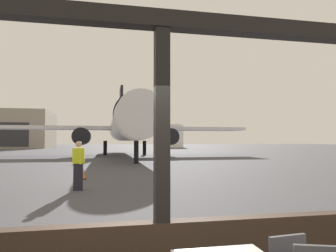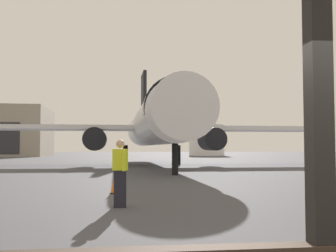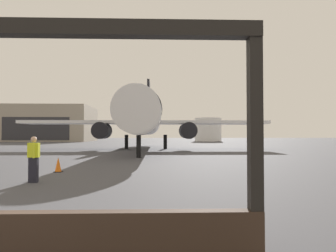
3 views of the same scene
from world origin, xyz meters
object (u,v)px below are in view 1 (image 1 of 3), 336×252
at_px(traffic_cone, 82,172).
at_px(fuel_storage_tank, 171,136).
at_px(ground_crew_worker, 78,165).
at_px(distant_hangar, 3,130).
at_px(airplane, 127,125).

relative_size(traffic_cone, fuel_storage_tank, 0.10).
height_order(ground_crew_worker, distant_hangar, distant_hangar).
distance_m(traffic_cone, fuel_storage_tank, 68.23).
bearing_deg(fuel_storage_tank, airplane, -108.04).
height_order(ground_crew_worker, traffic_cone, ground_crew_worker).
bearing_deg(ground_crew_worker, distant_hangar, 108.86).
relative_size(airplane, distant_hangar, 1.40).
relative_size(airplane, fuel_storage_tank, 4.50).
bearing_deg(distant_hangar, traffic_cone, -70.37).
bearing_deg(ground_crew_worker, fuel_storage_tank, 75.50).
bearing_deg(distant_hangar, ground_crew_worker, -71.14).
relative_size(ground_crew_worker, distant_hangar, 0.08).
xyz_separation_m(ground_crew_worker, distant_hangar, (-23.77, 69.59, 3.59)).
bearing_deg(distant_hangar, airplane, -59.32).
relative_size(ground_crew_worker, fuel_storage_tank, 0.25).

